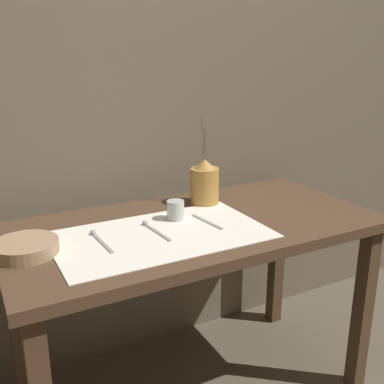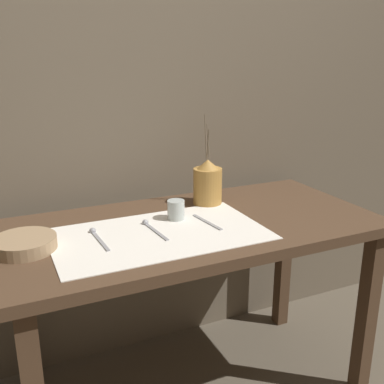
# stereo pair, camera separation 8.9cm
# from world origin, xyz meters

# --- Properties ---
(stone_wall_back) EXTENTS (7.00, 0.06, 2.40)m
(stone_wall_back) POSITION_xyz_m (0.00, 0.45, 1.20)
(stone_wall_back) COLOR #6B5E4C
(stone_wall_back) RESTS_ON ground_plane
(wooden_table) EXTENTS (1.40, 0.69, 0.77)m
(wooden_table) POSITION_xyz_m (0.00, 0.00, 0.67)
(wooden_table) COLOR #4C3523
(wooden_table) RESTS_ON ground_plane
(linen_cloth) EXTENTS (0.74, 0.43, 0.00)m
(linen_cloth) POSITION_xyz_m (-0.16, -0.06, 0.77)
(linen_cloth) COLOR white
(linen_cloth) RESTS_ON wooden_table
(pitcher_with_flowers) EXTENTS (0.12, 0.12, 0.37)m
(pitcher_with_flowers) POSITION_xyz_m (0.14, 0.18, 0.86)
(pitcher_with_flowers) COLOR #B7843D
(pitcher_with_flowers) RESTS_ON wooden_table
(wooden_bowl) EXTENTS (0.20, 0.20, 0.04)m
(wooden_bowl) POSITION_xyz_m (-0.60, -0.00, 0.79)
(wooden_bowl) COLOR #9E7F5B
(wooden_bowl) RESTS_ON wooden_table
(glass_tumbler_near) EXTENTS (0.07, 0.07, 0.07)m
(glass_tumbler_near) POSITION_xyz_m (-0.05, 0.05, 0.81)
(glass_tumbler_near) COLOR #B7C1BC
(glass_tumbler_near) RESTS_ON wooden_table
(spoon_outer) EXTENTS (0.03, 0.19, 0.02)m
(spoon_outer) POSITION_xyz_m (-0.37, 0.02, 0.78)
(spoon_outer) COLOR #939399
(spoon_outer) RESTS_ON wooden_table
(spoon_inner) EXTENTS (0.03, 0.19, 0.02)m
(spoon_inner) POSITION_xyz_m (-0.17, 0.02, 0.78)
(spoon_inner) COLOR #939399
(spoon_inner) RESTS_ON wooden_table
(knife_center) EXTENTS (0.04, 0.18, 0.00)m
(knife_center) POSITION_xyz_m (0.04, -0.03, 0.78)
(knife_center) COLOR #939399
(knife_center) RESTS_ON wooden_table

